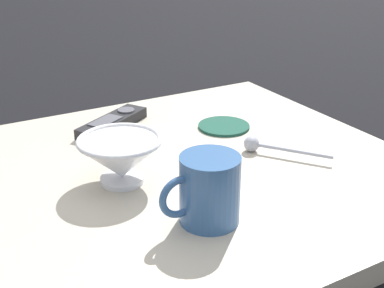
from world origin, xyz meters
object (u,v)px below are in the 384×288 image
(teaspoon, at_px, (260,145))
(tv_remote_near, at_px, (113,123))
(drink_coaster, at_px, (224,126))
(coffee_mug, at_px, (208,190))
(cereal_bowl, at_px, (120,157))

(teaspoon, height_order, tv_remote_near, teaspoon)
(teaspoon, distance_m, drink_coaster, 0.12)
(coffee_mug, distance_m, drink_coaster, 0.32)
(teaspoon, distance_m, tv_remote_near, 0.28)
(drink_coaster, bearing_deg, coffee_mug, 53.47)
(coffee_mug, bearing_deg, drink_coaster, -126.53)
(coffee_mug, xyz_separation_m, drink_coaster, (-0.19, -0.25, -0.04))
(tv_remote_near, relative_size, drink_coaster, 1.67)
(tv_remote_near, height_order, drink_coaster, tv_remote_near)
(teaspoon, xyz_separation_m, drink_coaster, (-0.01, -0.12, -0.01))
(coffee_mug, height_order, tv_remote_near, coffee_mug)
(coffee_mug, relative_size, tv_remote_near, 0.69)
(cereal_bowl, height_order, coffee_mug, coffee_mug)
(coffee_mug, height_order, teaspoon, coffee_mug)
(cereal_bowl, distance_m, coffee_mug, 0.16)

